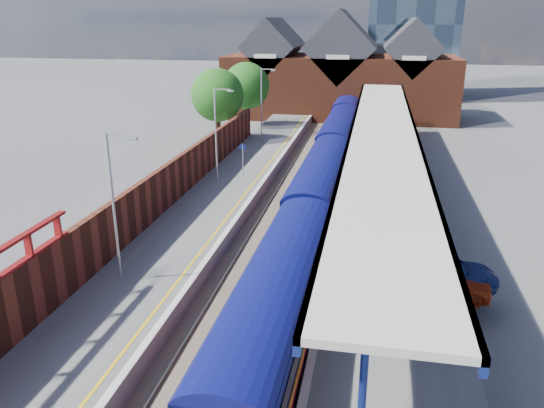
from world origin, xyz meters
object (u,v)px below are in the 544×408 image
(platform_sign, at_px, (243,155))
(parked_car_dark, at_px, (406,249))
(lamp_post_d, at_px, (263,99))
(lamp_post_c, at_px, (217,130))
(parked_car_blue, at_px, (445,271))
(parked_car_silver, at_px, (426,279))
(lamp_post_b, at_px, (116,199))
(parked_car_red, at_px, (442,281))
(train, at_px, (331,152))

(platform_sign, distance_m, parked_car_dark, 17.97)
(parked_car_dark, bearing_deg, lamp_post_d, 45.86)
(lamp_post_c, xyz_separation_m, lamp_post_d, (0.00, 16.00, 0.00))
(parked_car_blue, bearing_deg, parked_car_silver, 143.22)
(lamp_post_b, relative_size, parked_car_red, 1.66)
(train, xyz_separation_m, parked_car_dark, (5.33, -18.04, -0.44))
(parked_car_blue, bearing_deg, train, 29.13)
(lamp_post_d, bearing_deg, platform_sign, -84.44)
(train, relative_size, parked_car_silver, 17.67)
(train, height_order, parked_car_red, train)
(lamp_post_d, bearing_deg, parked_car_blue, -63.37)
(train, relative_size, parked_car_dark, 14.12)
(platform_sign, height_order, parked_car_blue, platform_sign)
(lamp_post_b, bearing_deg, train, 70.79)
(lamp_post_d, bearing_deg, parked_car_silver, -65.50)
(lamp_post_d, bearing_deg, parked_car_dark, -64.38)
(lamp_post_c, height_order, parked_car_dark, lamp_post_c)
(train, bearing_deg, lamp_post_b, -109.21)
(parked_car_red, relative_size, parked_car_dark, 0.90)
(lamp_post_d, height_order, platform_sign, lamp_post_d)
(train, relative_size, lamp_post_c, 9.42)
(lamp_post_c, distance_m, parked_car_red, 21.04)
(parked_car_red, height_order, parked_car_blue, parked_car_red)
(parked_car_red, bearing_deg, parked_car_blue, -8.30)
(parked_car_red, xyz_separation_m, parked_car_blue, (0.27, 1.16, -0.05))
(train, xyz_separation_m, parked_car_blue, (7.01, -20.18, -0.46))
(lamp_post_c, relative_size, parked_car_silver, 1.88)
(lamp_post_c, relative_size, parked_car_red, 1.66)
(lamp_post_b, height_order, platform_sign, lamp_post_b)
(parked_car_blue, bearing_deg, parked_car_dark, 47.99)
(lamp_post_d, bearing_deg, lamp_post_c, -90.00)
(lamp_post_d, relative_size, platform_sign, 2.80)
(parked_car_silver, bearing_deg, train, 13.96)
(lamp_post_b, xyz_separation_m, lamp_post_c, (0.00, 16.00, 0.00))
(train, distance_m, parked_car_blue, 21.37)
(lamp_post_b, distance_m, parked_car_silver, 14.39)
(platform_sign, xyz_separation_m, parked_car_dark, (11.82, -13.50, -1.01))
(parked_car_silver, bearing_deg, parked_car_blue, -48.84)
(lamp_post_c, height_order, platform_sign, lamp_post_c)
(lamp_post_b, height_order, lamp_post_d, same)
(lamp_post_d, distance_m, parked_car_red, 34.24)
(parked_car_red, relative_size, parked_car_blue, 0.88)
(platform_sign, relative_size, parked_car_dark, 0.54)
(lamp_post_c, height_order, parked_car_blue, lamp_post_c)
(train, height_order, parked_car_dark, train)
(lamp_post_c, xyz_separation_m, platform_sign, (1.36, 2.00, -2.30))
(parked_car_red, bearing_deg, train, 22.24)
(lamp_post_b, xyz_separation_m, parked_car_dark, (13.19, 4.50, -3.31))
(train, xyz_separation_m, platform_sign, (-6.49, -4.54, 0.57))
(parked_car_blue, bearing_deg, lamp_post_d, 36.61)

